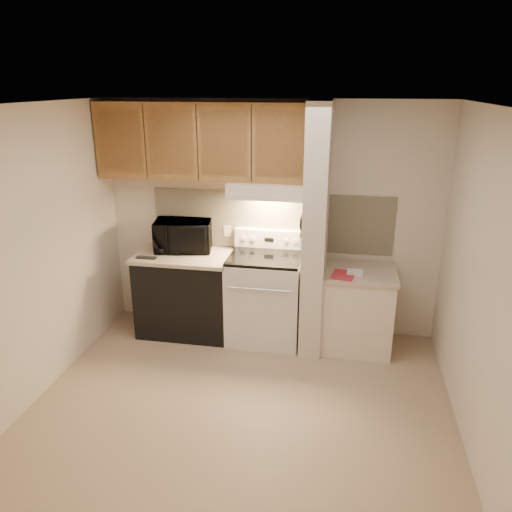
# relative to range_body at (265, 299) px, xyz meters

# --- Properties ---
(floor) EXTENTS (3.60, 3.60, 0.00)m
(floor) POSITION_rel_range_body_xyz_m (0.00, -1.16, -0.46)
(floor) COLOR tan
(floor) RESTS_ON ground
(ceiling) EXTENTS (3.60, 3.60, 0.00)m
(ceiling) POSITION_rel_range_body_xyz_m (0.00, -1.16, 2.04)
(ceiling) COLOR white
(ceiling) RESTS_ON wall_back
(wall_back) EXTENTS (3.60, 2.50, 0.02)m
(wall_back) POSITION_rel_range_body_xyz_m (0.00, 0.34, 0.79)
(wall_back) COLOR beige
(wall_back) RESTS_ON floor
(wall_left) EXTENTS (0.02, 3.00, 2.50)m
(wall_left) POSITION_rel_range_body_xyz_m (-1.80, -1.16, 0.79)
(wall_left) COLOR beige
(wall_left) RESTS_ON floor
(wall_right) EXTENTS (0.02, 3.00, 2.50)m
(wall_right) POSITION_rel_range_body_xyz_m (1.80, -1.16, 0.79)
(wall_right) COLOR beige
(wall_right) RESTS_ON floor
(backsplash) EXTENTS (2.60, 0.02, 0.63)m
(backsplash) POSITION_rel_range_body_xyz_m (0.00, 0.33, 0.78)
(backsplash) COLOR beige
(backsplash) RESTS_ON wall_back
(range_body) EXTENTS (0.76, 0.65, 0.92)m
(range_body) POSITION_rel_range_body_xyz_m (0.00, 0.00, 0.00)
(range_body) COLOR silver
(range_body) RESTS_ON floor
(oven_window) EXTENTS (0.50, 0.01, 0.30)m
(oven_window) POSITION_rel_range_body_xyz_m (0.00, -0.32, 0.04)
(oven_window) COLOR black
(oven_window) RESTS_ON range_body
(oven_handle) EXTENTS (0.65, 0.02, 0.02)m
(oven_handle) POSITION_rel_range_body_xyz_m (0.00, -0.35, 0.26)
(oven_handle) COLOR silver
(oven_handle) RESTS_ON range_body
(cooktop) EXTENTS (0.74, 0.64, 0.03)m
(cooktop) POSITION_rel_range_body_xyz_m (0.00, 0.00, 0.48)
(cooktop) COLOR black
(cooktop) RESTS_ON range_body
(range_backguard) EXTENTS (0.76, 0.08, 0.20)m
(range_backguard) POSITION_rel_range_body_xyz_m (0.00, 0.28, 0.59)
(range_backguard) COLOR silver
(range_backguard) RESTS_ON range_body
(range_display) EXTENTS (0.10, 0.01, 0.04)m
(range_display) POSITION_rel_range_body_xyz_m (0.00, 0.24, 0.59)
(range_display) COLOR black
(range_display) RESTS_ON range_backguard
(range_knob_left_outer) EXTENTS (0.05, 0.02, 0.05)m
(range_knob_left_outer) POSITION_rel_range_body_xyz_m (-0.28, 0.24, 0.59)
(range_knob_left_outer) COLOR silver
(range_knob_left_outer) RESTS_ON range_backguard
(range_knob_left_inner) EXTENTS (0.05, 0.02, 0.05)m
(range_knob_left_inner) POSITION_rel_range_body_xyz_m (-0.18, 0.24, 0.59)
(range_knob_left_inner) COLOR silver
(range_knob_left_inner) RESTS_ON range_backguard
(range_knob_right_inner) EXTENTS (0.05, 0.02, 0.05)m
(range_knob_right_inner) POSITION_rel_range_body_xyz_m (0.18, 0.24, 0.59)
(range_knob_right_inner) COLOR silver
(range_knob_right_inner) RESTS_ON range_backguard
(range_knob_right_outer) EXTENTS (0.05, 0.02, 0.05)m
(range_knob_right_outer) POSITION_rel_range_body_xyz_m (0.28, 0.24, 0.59)
(range_knob_right_outer) COLOR silver
(range_knob_right_outer) RESTS_ON range_backguard
(dishwasher_front) EXTENTS (1.00, 0.63, 0.87)m
(dishwasher_front) POSITION_rel_range_body_xyz_m (-0.88, 0.01, -0.03)
(dishwasher_front) COLOR black
(dishwasher_front) RESTS_ON floor
(left_countertop) EXTENTS (1.04, 0.67, 0.04)m
(left_countertop) POSITION_rel_range_body_xyz_m (-0.88, 0.01, 0.43)
(left_countertop) COLOR #C5B099
(left_countertop) RESTS_ON dishwasher_front
(spoon_rest) EXTENTS (0.22, 0.07, 0.01)m
(spoon_rest) POSITION_rel_range_body_xyz_m (-1.23, -0.19, 0.46)
(spoon_rest) COLOR black
(spoon_rest) RESTS_ON left_countertop
(teal_jar) EXTENTS (0.11, 0.11, 0.10)m
(teal_jar) POSITION_rel_range_body_xyz_m (-1.23, 0.23, 0.50)
(teal_jar) COLOR #25675B
(teal_jar) RESTS_ON left_countertop
(outlet) EXTENTS (0.08, 0.01, 0.12)m
(outlet) POSITION_rel_range_body_xyz_m (-0.48, 0.32, 0.64)
(outlet) COLOR silver
(outlet) RESTS_ON backsplash
(microwave) EXTENTS (0.67, 0.51, 0.33)m
(microwave) POSITION_rel_range_body_xyz_m (-0.93, 0.15, 0.62)
(microwave) COLOR black
(microwave) RESTS_ON left_countertop
(partition_pillar) EXTENTS (0.22, 0.70, 2.50)m
(partition_pillar) POSITION_rel_range_body_xyz_m (0.51, -0.01, 0.79)
(partition_pillar) COLOR beige
(partition_pillar) RESTS_ON floor
(pillar_trim) EXTENTS (0.01, 0.70, 0.04)m
(pillar_trim) POSITION_rel_range_body_xyz_m (0.39, -0.01, 0.84)
(pillar_trim) COLOR #9B6A38
(pillar_trim) RESTS_ON partition_pillar
(knife_strip) EXTENTS (0.02, 0.42, 0.04)m
(knife_strip) POSITION_rel_range_body_xyz_m (0.39, -0.06, 0.86)
(knife_strip) COLOR black
(knife_strip) RESTS_ON partition_pillar
(knife_blade_a) EXTENTS (0.01, 0.03, 0.16)m
(knife_blade_a) POSITION_rel_range_body_xyz_m (0.38, -0.22, 0.76)
(knife_blade_a) COLOR silver
(knife_blade_a) RESTS_ON knife_strip
(knife_handle_a) EXTENTS (0.02, 0.02, 0.10)m
(knife_handle_a) POSITION_rel_range_body_xyz_m (0.38, -0.20, 0.91)
(knife_handle_a) COLOR black
(knife_handle_a) RESTS_ON knife_strip
(knife_blade_b) EXTENTS (0.01, 0.04, 0.18)m
(knife_blade_b) POSITION_rel_range_body_xyz_m (0.38, -0.13, 0.75)
(knife_blade_b) COLOR silver
(knife_blade_b) RESTS_ON knife_strip
(knife_handle_b) EXTENTS (0.02, 0.02, 0.10)m
(knife_handle_b) POSITION_rel_range_body_xyz_m (0.38, -0.12, 0.91)
(knife_handle_b) COLOR black
(knife_handle_b) RESTS_ON knife_strip
(knife_blade_c) EXTENTS (0.01, 0.04, 0.20)m
(knife_blade_c) POSITION_rel_range_body_xyz_m (0.38, -0.06, 0.74)
(knife_blade_c) COLOR silver
(knife_blade_c) RESTS_ON knife_strip
(knife_handle_c) EXTENTS (0.02, 0.02, 0.10)m
(knife_handle_c) POSITION_rel_range_body_xyz_m (0.38, -0.05, 0.91)
(knife_handle_c) COLOR black
(knife_handle_c) RESTS_ON knife_strip
(knife_blade_d) EXTENTS (0.01, 0.04, 0.16)m
(knife_blade_d) POSITION_rel_range_body_xyz_m (0.38, 0.03, 0.76)
(knife_blade_d) COLOR silver
(knife_blade_d) RESTS_ON knife_strip
(knife_handle_d) EXTENTS (0.02, 0.02, 0.10)m
(knife_handle_d) POSITION_rel_range_body_xyz_m (0.38, 0.02, 0.91)
(knife_handle_d) COLOR black
(knife_handle_d) RESTS_ON knife_strip
(knife_blade_e) EXTENTS (0.01, 0.04, 0.18)m
(knife_blade_e) POSITION_rel_range_body_xyz_m (0.38, 0.09, 0.75)
(knife_blade_e) COLOR silver
(knife_blade_e) RESTS_ON knife_strip
(knife_handle_e) EXTENTS (0.02, 0.02, 0.10)m
(knife_handle_e) POSITION_rel_range_body_xyz_m (0.38, 0.12, 0.91)
(knife_handle_e) COLOR black
(knife_handle_e) RESTS_ON knife_strip
(oven_mitt) EXTENTS (0.03, 0.11, 0.26)m
(oven_mitt) POSITION_rel_range_body_xyz_m (0.38, 0.17, 0.70)
(oven_mitt) COLOR gray
(oven_mitt) RESTS_ON partition_pillar
(right_cab_base) EXTENTS (0.70, 0.60, 0.81)m
(right_cab_base) POSITION_rel_range_body_xyz_m (0.97, -0.01, -0.06)
(right_cab_base) COLOR silver
(right_cab_base) RESTS_ON floor
(right_countertop) EXTENTS (0.74, 0.64, 0.04)m
(right_countertop) POSITION_rel_range_body_xyz_m (0.97, -0.01, 0.37)
(right_countertop) COLOR #C5B099
(right_countertop) RESTS_ON right_cab_base
(red_folder) EXTENTS (0.25, 0.32, 0.01)m
(red_folder) POSITION_rel_range_body_xyz_m (0.81, -0.16, 0.39)
(red_folder) COLOR #B8283A
(red_folder) RESTS_ON right_countertop
(white_box) EXTENTS (0.16, 0.11, 0.04)m
(white_box) POSITION_rel_range_body_xyz_m (0.92, -0.11, 0.41)
(white_box) COLOR white
(white_box) RESTS_ON right_countertop
(range_hood) EXTENTS (0.78, 0.44, 0.15)m
(range_hood) POSITION_rel_range_body_xyz_m (0.00, 0.12, 1.17)
(range_hood) COLOR silver
(range_hood) RESTS_ON upper_cabinets
(hood_lip) EXTENTS (0.78, 0.04, 0.06)m
(hood_lip) POSITION_rel_range_body_xyz_m (0.00, -0.08, 1.12)
(hood_lip) COLOR silver
(hood_lip) RESTS_ON range_hood
(upper_cabinets) EXTENTS (2.18, 0.33, 0.77)m
(upper_cabinets) POSITION_rel_range_body_xyz_m (-0.69, 0.17, 1.62)
(upper_cabinets) COLOR #9B6A38
(upper_cabinets) RESTS_ON wall_back
(cab_door_a) EXTENTS (0.46, 0.01, 0.63)m
(cab_door_a) POSITION_rel_range_body_xyz_m (-1.51, 0.01, 1.62)
(cab_door_a) COLOR #9B6A38
(cab_door_a) RESTS_ON upper_cabinets
(cab_gap_a) EXTENTS (0.01, 0.01, 0.73)m
(cab_gap_a) POSITION_rel_range_body_xyz_m (-1.23, 0.01, 1.62)
(cab_gap_a) COLOR black
(cab_gap_a) RESTS_ON upper_cabinets
(cab_door_b) EXTENTS (0.46, 0.01, 0.63)m
(cab_door_b) POSITION_rel_range_body_xyz_m (-0.96, 0.01, 1.62)
(cab_door_b) COLOR #9B6A38
(cab_door_b) RESTS_ON upper_cabinets
(cab_gap_b) EXTENTS (0.01, 0.01, 0.73)m
(cab_gap_b) POSITION_rel_range_body_xyz_m (-0.69, 0.01, 1.62)
(cab_gap_b) COLOR black
(cab_gap_b) RESTS_ON upper_cabinets
(cab_door_c) EXTENTS (0.46, 0.01, 0.63)m
(cab_door_c) POSITION_rel_range_body_xyz_m (-0.42, 0.01, 1.62)
(cab_door_c) COLOR #9B6A38
(cab_door_c) RESTS_ON upper_cabinets
(cab_gap_c) EXTENTS (0.01, 0.01, 0.73)m
(cab_gap_c) POSITION_rel_range_body_xyz_m (-0.14, 0.01, 1.62)
(cab_gap_c) COLOR black
(cab_gap_c) RESTS_ON upper_cabinets
(cab_door_d) EXTENTS (0.46, 0.01, 0.63)m
(cab_door_d) POSITION_rel_range_body_xyz_m (0.13, 0.01, 1.62)
(cab_door_d) COLOR #9B6A38
(cab_door_d) RESTS_ON upper_cabinets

